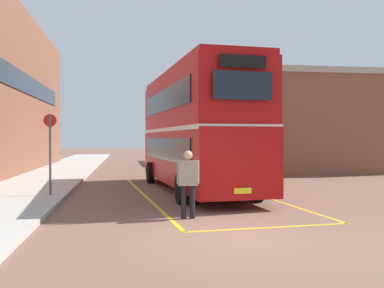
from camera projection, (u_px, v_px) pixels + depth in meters
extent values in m
plane|color=brown|center=(172.00, 177.00, 23.60)|extent=(135.60, 135.60, 0.00)
cube|color=#B2ADA3|center=(54.00, 174.00, 25.01)|extent=(4.00, 57.60, 0.14)
cube|color=#232D38|center=(30.00, 86.00, 25.92)|extent=(0.06, 18.26, 1.10)
cube|color=brown|center=(294.00, 127.00, 32.32)|extent=(8.68, 15.11, 5.82)
cube|color=#19232D|center=(236.00, 123.00, 31.67)|extent=(0.06, 11.49, 1.10)
cube|color=#A89E8E|center=(294.00, 86.00, 32.27)|extent=(8.80, 15.23, 0.36)
cylinder|color=black|center=(150.00, 173.00, 20.52)|extent=(0.37, 1.02, 1.00)
cylinder|color=black|center=(204.00, 172.00, 21.15)|extent=(0.37, 1.02, 1.00)
cylinder|color=black|center=(182.00, 189.00, 14.03)|extent=(0.37, 1.02, 1.00)
cylinder|color=black|center=(257.00, 186.00, 14.66)|extent=(0.37, 1.02, 1.00)
cube|color=#A80F0F|center=(195.00, 156.00, 17.58)|extent=(3.55, 10.98, 2.10)
cube|color=#A80F0F|center=(195.00, 104.00, 17.55)|extent=(3.53, 10.77, 2.10)
cube|color=#A80F0F|center=(195.00, 75.00, 17.54)|extent=(3.42, 10.65, 0.20)
cube|color=white|center=(195.00, 130.00, 17.57)|extent=(3.57, 10.88, 0.14)
cube|color=#19232D|center=(164.00, 149.00, 17.26)|extent=(0.88, 8.81, 0.84)
cube|color=#19232D|center=(164.00, 101.00, 17.24)|extent=(0.88, 8.81, 0.84)
cube|color=#19232D|center=(225.00, 148.00, 17.89)|extent=(0.88, 8.81, 0.84)
cube|color=#19232D|center=(225.00, 102.00, 17.86)|extent=(0.88, 8.81, 0.84)
cube|color=#19232D|center=(243.00, 85.00, 12.30)|extent=(1.76, 0.21, 0.80)
cube|color=black|center=(243.00, 61.00, 12.29)|extent=(1.39, 0.17, 0.36)
cube|color=#19232D|center=(169.00, 144.00, 22.83)|extent=(2.02, 0.23, 1.00)
cube|color=yellow|center=(243.00, 191.00, 12.34)|extent=(0.52, 0.08, 0.16)
cylinder|color=black|center=(171.00, 156.00, 39.66)|extent=(0.28, 0.92, 0.92)
cylinder|color=black|center=(198.00, 156.00, 40.07)|extent=(0.28, 0.92, 0.92)
cylinder|color=black|center=(179.00, 159.00, 34.14)|extent=(0.28, 0.92, 0.92)
cylinder|color=black|center=(210.00, 159.00, 34.54)|extent=(0.28, 0.92, 0.92)
cube|color=#B71414|center=(189.00, 144.00, 37.09)|extent=(2.54, 9.37, 2.60)
cube|color=silver|center=(189.00, 128.00, 37.07)|extent=(2.39, 9.00, 0.12)
cube|color=#19232D|center=(175.00, 140.00, 36.88)|extent=(0.16, 7.47, 0.96)
cube|color=#19232D|center=(203.00, 140.00, 37.28)|extent=(0.16, 7.47, 0.96)
cube|color=#19232D|center=(181.00, 140.00, 41.70)|extent=(1.91, 0.07, 1.10)
cylinder|color=black|center=(192.00, 202.00, 11.51)|extent=(0.14, 0.14, 0.87)
cylinder|color=black|center=(184.00, 202.00, 11.49)|extent=(0.14, 0.14, 0.87)
cube|color=gray|center=(188.00, 173.00, 11.49)|extent=(0.52, 0.25, 0.65)
cylinder|color=gray|center=(198.00, 172.00, 11.52)|extent=(0.09, 0.09, 0.62)
cylinder|color=gray|center=(178.00, 172.00, 11.47)|extent=(0.09, 0.09, 0.62)
sphere|color=tan|center=(188.00, 155.00, 11.46)|extent=(0.24, 0.24, 0.24)
cylinder|color=#4C4C51|center=(50.00, 155.00, 15.21)|extent=(0.08, 0.08, 2.77)
cylinder|color=red|center=(50.00, 120.00, 15.20)|extent=(0.44, 0.08, 0.44)
cube|color=gold|center=(145.00, 196.00, 16.03)|extent=(1.35, 12.74, 0.01)
cube|color=gold|center=(251.00, 192.00, 17.03)|extent=(1.35, 12.74, 0.01)
cube|color=gold|center=(269.00, 228.00, 10.33)|extent=(4.24, 0.53, 0.01)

